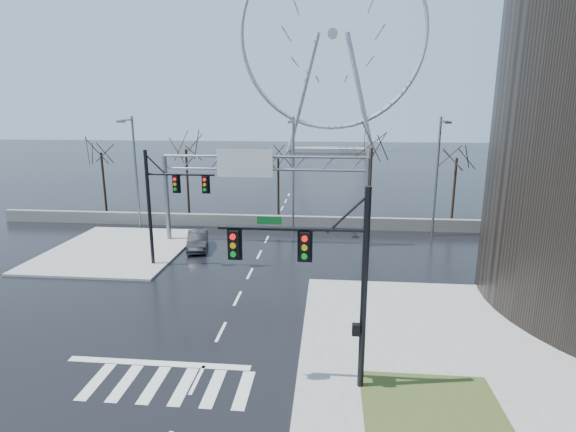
# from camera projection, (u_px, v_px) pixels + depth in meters

# --- Properties ---
(ground) EXTENTS (260.00, 260.00, 0.00)m
(ground) POSITION_uv_depth(u_px,v_px,m) (221.00, 332.00, 21.96)
(ground) COLOR black
(ground) RESTS_ON ground
(sidewalk_right_ext) EXTENTS (12.00, 10.00, 0.15)m
(sidewalk_right_ext) POSITION_uv_depth(u_px,v_px,m) (422.00, 321.00, 22.96)
(sidewalk_right_ext) COLOR gray
(sidewalk_right_ext) RESTS_ON ground
(sidewalk_far) EXTENTS (10.00, 12.00, 0.15)m
(sidewalk_far) POSITION_uv_depth(u_px,v_px,m) (118.00, 249.00, 34.57)
(sidewalk_far) COLOR gray
(sidewalk_far) RESTS_ON ground
(grass_strip) EXTENTS (5.00, 4.00, 0.02)m
(grass_strip) POSITION_uv_depth(u_px,v_px,m) (431.00, 406.00, 16.26)
(grass_strip) COLOR #333F1A
(grass_strip) RESTS_ON sidewalk_near
(barrier_wall) EXTENTS (52.00, 0.50, 1.10)m
(barrier_wall) POSITION_uv_depth(u_px,v_px,m) (273.00, 221.00, 41.19)
(barrier_wall) COLOR slate
(barrier_wall) RESTS_ON ground
(signal_mast_near) EXTENTS (5.52, 0.41, 8.00)m
(signal_mast_near) POSITION_uv_depth(u_px,v_px,m) (328.00, 270.00, 16.44)
(signal_mast_near) COLOR black
(signal_mast_near) RESTS_ON ground
(signal_mast_far) EXTENTS (4.72, 0.41, 8.00)m
(signal_mast_far) POSITION_uv_depth(u_px,v_px,m) (165.00, 198.00, 30.05)
(signal_mast_far) COLOR black
(signal_mast_far) RESTS_ON ground
(sign_gantry) EXTENTS (16.36, 0.40, 7.60)m
(sign_gantry) POSITION_uv_depth(u_px,v_px,m) (259.00, 180.00, 35.27)
(sign_gantry) COLOR slate
(sign_gantry) RESTS_ON ground
(streetlight_left) EXTENTS (0.50, 2.55, 10.00)m
(streetlight_left) POSITION_uv_depth(u_px,v_px,m) (134.00, 164.00, 39.27)
(streetlight_left) COLOR slate
(streetlight_left) RESTS_ON ground
(streetlight_mid) EXTENTS (0.50, 2.55, 10.00)m
(streetlight_mid) POSITION_uv_depth(u_px,v_px,m) (293.00, 166.00, 37.99)
(streetlight_mid) COLOR slate
(streetlight_mid) RESTS_ON ground
(streetlight_right) EXTENTS (0.50, 2.55, 10.00)m
(streetlight_right) POSITION_uv_depth(u_px,v_px,m) (438.00, 168.00, 36.89)
(streetlight_right) COLOR slate
(streetlight_right) RESTS_ON ground
(tree_far_left) EXTENTS (3.50, 3.50, 7.00)m
(tree_far_left) POSITION_uv_depth(u_px,v_px,m) (102.00, 160.00, 45.54)
(tree_far_left) COLOR black
(tree_far_left) RESTS_ON ground
(tree_left) EXTENTS (3.75, 3.75, 7.50)m
(tree_left) POSITION_uv_depth(u_px,v_px,m) (186.00, 157.00, 44.14)
(tree_left) COLOR black
(tree_left) RESTS_ON ground
(tree_center) EXTENTS (3.25, 3.25, 6.50)m
(tree_center) POSITION_uv_depth(u_px,v_px,m) (278.00, 165.00, 44.47)
(tree_center) COLOR black
(tree_center) RESTS_ON ground
(tree_right) EXTENTS (3.90, 3.90, 7.80)m
(tree_right) POSITION_uv_depth(u_px,v_px,m) (371.00, 157.00, 42.43)
(tree_right) COLOR black
(tree_right) RESTS_ON ground
(tree_far_right) EXTENTS (3.40, 3.40, 6.80)m
(tree_far_right) POSITION_uv_depth(u_px,v_px,m) (456.00, 165.00, 42.37)
(tree_far_right) COLOR black
(tree_far_right) RESTS_ON ground
(ferris_wheel) EXTENTS (45.00, 6.00, 50.91)m
(ferris_wheel) POSITION_uv_depth(u_px,v_px,m) (332.00, 42.00, 107.36)
(ferris_wheel) COLOR gray
(ferris_wheel) RESTS_ON ground
(car) EXTENTS (2.32, 4.34, 1.36)m
(car) POSITION_uv_depth(u_px,v_px,m) (198.00, 241.00, 34.76)
(car) COLOR black
(car) RESTS_ON ground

